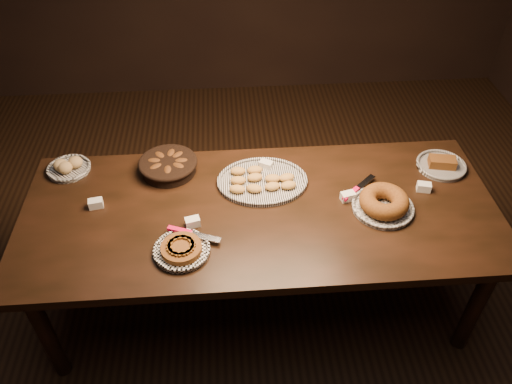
{
  "coord_description": "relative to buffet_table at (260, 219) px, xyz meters",
  "views": [
    {
      "loc": [
        -0.16,
        -1.8,
        2.49
      ],
      "look_at": [
        -0.02,
        0.05,
        0.82
      ],
      "focal_mm": 35.0,
      "sensor_mm": 36.0,
      "label": 1
    }
  ],
  "objects": [
    {
      "name": "madeleine_platter",
      "position": [
        0.02,
        0.19,
        0.09
      ],
      "size": [
        0.48,
        0.39,
        0.05
      ],
      "rotation": [
        0.0,
        0.0,
        -0.44
      ],
      "color": "black",
      "rests_on": "buffet_table"
    },
    {
      "name": "ground",
      "position": [
        0.0,
        0.0,
        -0.68
      ],
      "size": [
        5.0,
        5.0,
        0.0
      ],
      "primitive_type": "plane",
      "color": "black",
      "rests_on": "ground"
    },
    {
      "name": "apple_tart_plate",
      "position": [
        -0.38,
        -0.26,
        0.09
      ],
      "size": [
        0.32,
        0.28,
        0.05
      ],
      "rotation": [
        0.0,
        0.0,
        -0.03
      ],
      "color": "white",
      "rests_on": "buffet_table"
    },
    {
      "name": "bread_roll_plate",
      "position": [
        -1.02,
        0.38,
        0.1
      ],
      "size": [
        0.24,
        0.24,
        0.08
      ],
      "rotation": [
        0.0,
        0.0,
        0.1
      ],
      "color": "white",
      "rests_on": "buffet_table"
    },
    {
      "name": "loaf_plate",
      "position": [
        1.02,
        0.26,
        0.09
      ],
      "size": [
        0.27,
        0.27,
        0.06
      ],
      "rotation": [
        0.0,
        0.0,
        -0.2
      ],
      "color": "black",
      "rests_on": "buffet_table"
    },
    {
      "name": "croissant_basket",
      "position": [
        -0.47,
        0.33,
        0.12
      ],
      "size": [
        0.38,
        0.38,
        0.08
      ],
      "rotation": [
        0.0,
        0.0,
        0.35
      ],
      "color": "black",
      "rests_on": "buffet_table"
    },
    {
      "name": "buffet_table",
      "position": [
        0.0,
        0.0,
        0.0
      ],
      "size": [
        2.4,
        1.0,
        0.75
      ],
      "color": "black",
      "rests_on": "ground"
    },
    {
      "name": "bundt_cake_plate",
      "position": [
        0.61,
        -0.05,
        0.11
      ],
      "size": [
        0.35,
        0.4,
        0.1
      ],
      "rotation": [
        0.0,
        0.0,
        0.28
      ],
      "color": "black",
      "rests_on": "buffet_table"
    },
    {
      "name": "tent_cards",
      "position": [
        0.04,
        0.08,
        0.1
      ],
      "size": [
        1.76,
        0.48,
        0.04
      ],
      "color": "white",
      "rests_on": "buffet_table"
    }
  ]
}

